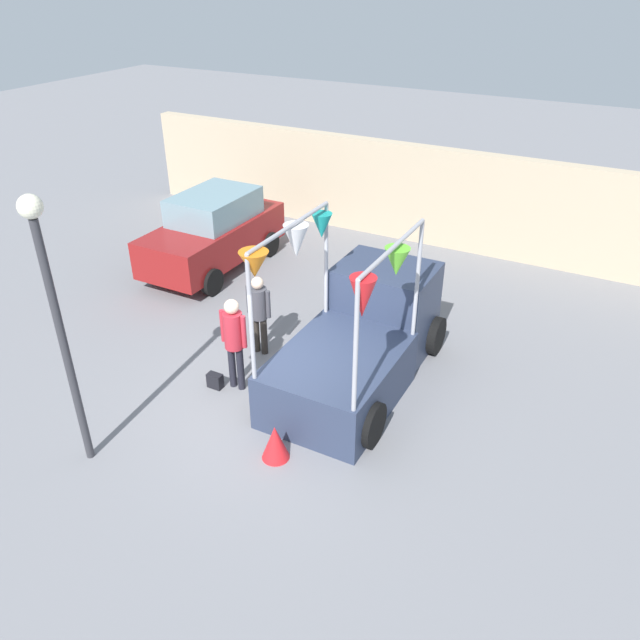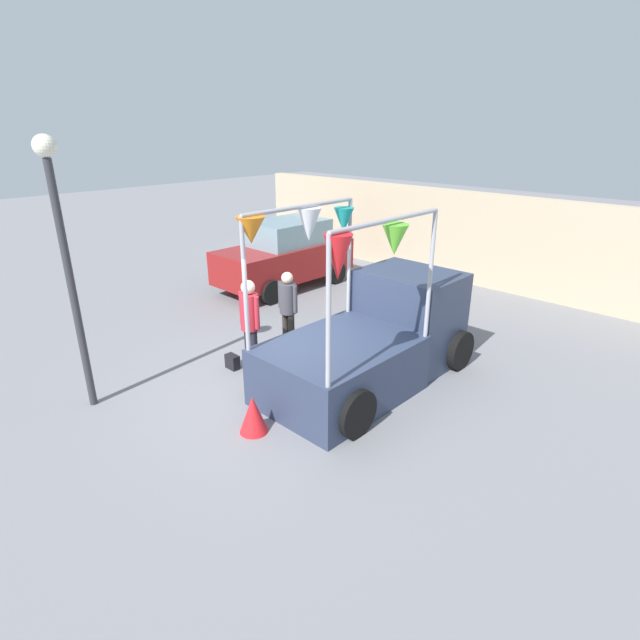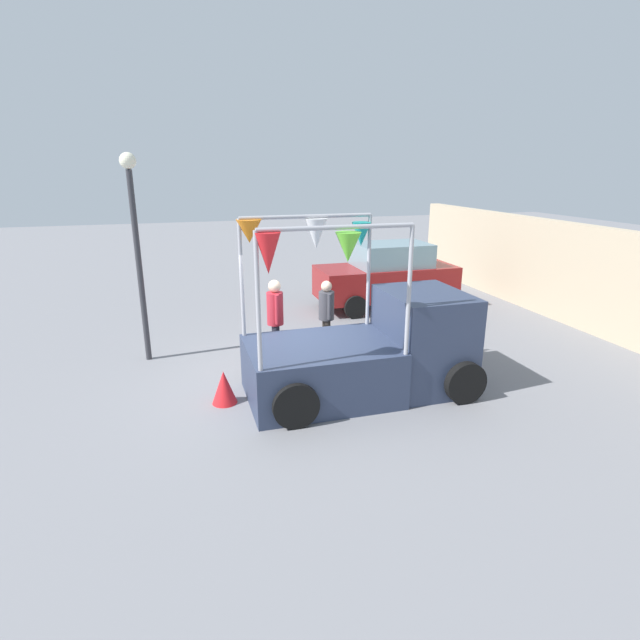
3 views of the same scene
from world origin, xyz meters
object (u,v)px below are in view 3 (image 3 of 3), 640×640
Objects in this scene: folded_kite_bundle_crimson at (224,387)px; vendor_truck at (375,347)px; person_vendor at (326,310)px; street_lamp at (135,231)px; parked_car at (387,275)px; person_customer at (275,313)px; handbag at (264,352)px.

vendor_truck is at bearing 85.52° from folded_kite_bundle_crimson.
street_lamp is (-0.73, -3.79, 1.76)m from person_vendor.
street_lamp reaches higher than parked_car.
street_lamp is (-0.99, -2.61, 1.65)m from person_customer.
vendor_truck is at bearing -25.92° from parked_car.
parked_car is 2.23× the size of person_customer.
parked_car reaches higher than folded_kite_bundle_crimson.
vendor_truck reaches higher than handbag.
street_lamp is at bearing -110.82° from person_customer.
vendor_truck reaches higher than person_vendor.
handbag is 0.07× the size of street_lamp.
vendor_truck is at bearing 37.95° from handbag.
folded_kite_bundle_crimson is (5.01, -5.27, -0.64)m from parked_car.
parked_car is 0.94× the size of street_lamp.
parked_car is 7.28m from street_lamp.
handbag is at bearing -142.05° from vendor_truck.
parked_car is 2.43× the size of person_vendor.
vendor_truck is 2.82m from handbag.
handbag is 0.47× the size of folded_kite_bundle_crimson.
folded_kite_bundle_crimson is at bearing -38.37° from person_customer.
person_vendor is 4.24m from street_lamp.
handbag is (-2.15, -1.68, -0.70)m from vendor_truck.
vendor_truck reaches higher than person_customer.
person_vendor reaches higher than folded_kite_bundle_crimson.
street_lamp reaches higher than person_customer.
street_lamp is 7.10× the size of folded_kite_bundle_crimson.
folded_kite_bundle_crimson is (1.85, -2.45, -0.69)m from person_vendor.
parked_car is 7.30m from folded_kite_bundle_crimson.
handbag is at bearing -53.91° from parked_car.
person_vendor is at bearing 102.47° from person_customer.
person_customer is at bearing 69.18° from street_lamp.
parked_car is 5.28m from handbag.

